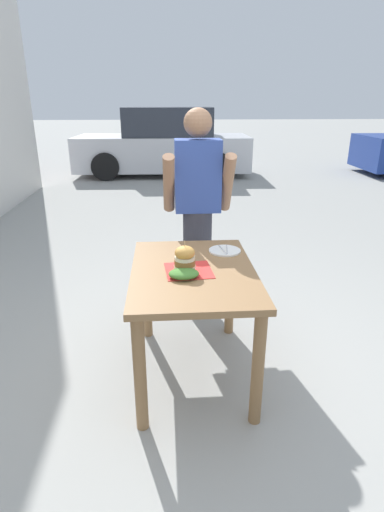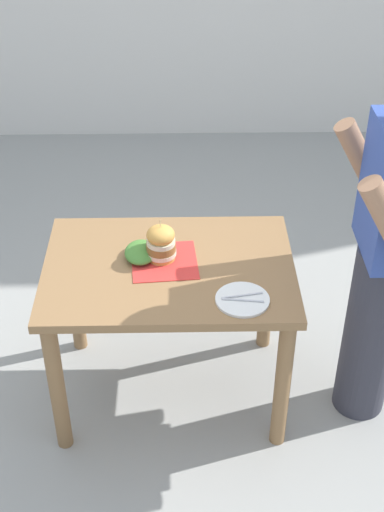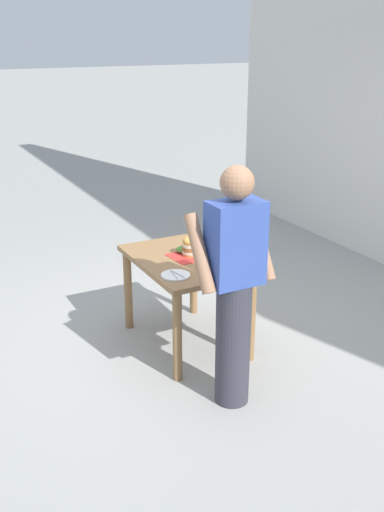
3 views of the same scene
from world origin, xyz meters
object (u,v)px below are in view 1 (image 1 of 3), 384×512
Objects in this scene: parked_car_far_end at (164,145)px; side_salad at (184,274)px; patio_table at (193,289)px; side_plate_with_forks at (225,251)px; sandwich at (185,259)px; pickle_spear at (176,272)px; diner_across_table at (198,212)px.

side_salad is at bearing -89.47° from parked_car_far_end.
side_salad is (-0.06, -0.12, 0.16)m from patio_table.
side_salad is (-0.31, -0.42, 0.02)m from side_plate_with_forks.
pickle_spear is at bearing -143.96° from sandwich.
diner_across_table is 7.07m from parked_car_far_end.
parked_car_far_end reaches higher than side_salad.
side_plate_with_forks is at bearing 54.05° from side_salad.
sandwich is 0.45m from side_plate_with_forks.
sandwich is 2.53× the size of pickle_spear.
side_salad is at bearing -117.61° from patio_table.
parked_car_far_end is (-0.09, 7.99, -0.12)m from sandwich.
diner_across_table reaches higher than side_salad.
diner_across_table reaches higher than pickle_spear.
sandwich is 7.99m from parked_car_far_end.
patio_table is 6.02× the size of side_salad.
diner_across_table reaches higher than side_plate_with_forks.
side_plate_with_forks is 0.05× the size of parked_car_far_end.
patio_table is 4.92× the size of side_plate_with_forks.
patio_table is 0.21m from side_salad.
side_salad is 8.08m from parked_car_far_end.
pickle_spear reaches higher than patio_table.
diner_across_table is at bearing 80.77° from side_salad.
side_salad reaches higher than side_plate_with_forks.
patio_table is at bearing 31.73° from sandwich.
pickle_spear is (-0.06, -0.04, -0.07)m from sandwich.
pickle_spear is 8.03m from parked_car_far_end.
parked_car_far_end is (-0.08, 8.08, -0.06)m from side_salad.
patio_table is at bearing -96.45° from diner_across_table.
sandwich is at bearing 82.99° from side_salad.
side_plate_with_forks is at bearing -87.16° from parked_car_far_end.
pickle_spear is 0.51m from side_plate_with_forks.
patio_table is at bearing -89.00° from parked_car_far_end.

